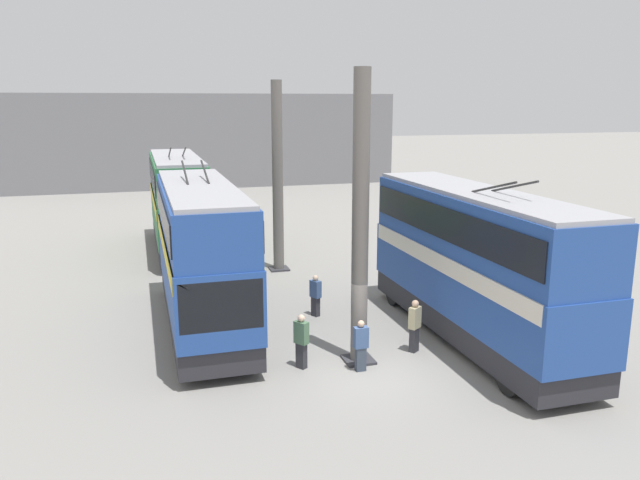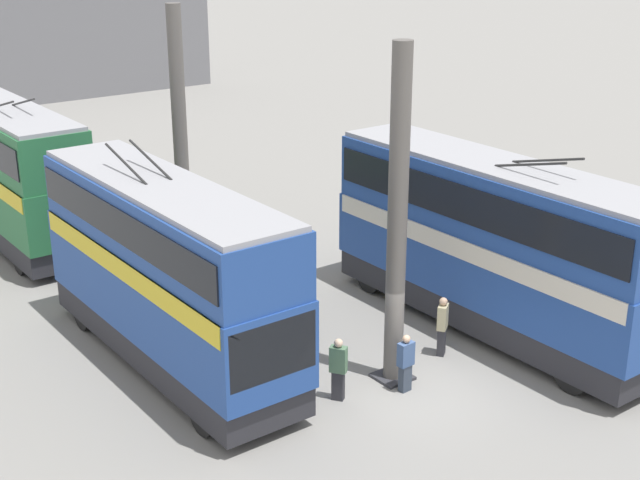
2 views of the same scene
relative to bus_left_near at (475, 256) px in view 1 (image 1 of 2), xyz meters
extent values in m
plane|color=gray|center=(-1.81, 4.24, -2.87)|extent=(240.00, 240.00, 0.00)
cube|color=slate|center=(40.03, 4.24, 1.39)|extent=(0.50, 36.00, 8.53)
cylinder|color=#605B56|center=(-0.64, 4.24, 1.52)|extent=(0.50, 0.50, 8.78)
cube|color=#333338|center=(-0.64, 4.24, -2.83)|extent=(0.90, 0.90, 0.08)
cylinder|color=#605B56|center=(10.52, 4.24, 1.52)|extent=(0.50, 0.50, 8.78)
cube|color=#333338|center=(10.52, 4.24, -2.83)|extent=(0.90, 0.90, 0.08)
cylinder|color=black|center=(4.10, -1.05, -2.34)|extent=(1.07, 0.30, 1.07)
cylinder|color=black|center=(4.10, 1.05, -2.34)|extent=(1.07, 0.30, 1.07)
cylinder|color=black|center=(-3.92, -1.05, -2.34)|extent=(1.07, 0.30, 1.07)
cylinder|color=black|center=(-3.92, 1.05, -2.34)|extent=(1.07, 0.30, 1.07)
cube|color=#28282D|center=(-0.01, 0.00, -2.18)|extent=(10.80, 2.45, 0.79)
cube|color=#234793|center=(-0.01, 0.00, -0.82)|extent=(11.02, 2.50, 1.93)
cube|color=silver|center=(-0.01, 0.00, -0.13)|extent=(10.69, 2.54, 0.55)
cube|color=#234793|center=(-0.01, 0.00, 1.09)|extent=(10.91, 2.43, 1.89)
cube|color=black|center=(-0.01, 0.00, 1.19)|extent=(10.58, 2.51, 1.04)
cube|color=#9E9EA3|center=(-0.01, 0.00, 2.11)|extent=(10.80, 2.25, 0.14)
cube|color=black|center=(5.44, 0.00, -0.63)|extent=(0.12, 2.30, 1.24)
cylinder|color=#282828|center=(-1.39, -0.35, 2.47)|extent=(2.35, 0.07, 0.65)
cylinder|color=#282828|center=(-1.39, 0.35, 2.47)|extent=(2.35, 0.07, 0.65)
cylinder|color=black|center=(-0.01, 7.43, -2.34)|extent=(1.07, 0.30, 1.07)
cylinder|color=black|center=(-0.01, 9.53, -2.34)|extent=(1.07, 0.30, 1.07)
cylinder|color=black|center=(7.04, 7.43, -2.34)|extent=(1.07, 0.30, 1.07)
cylinder|color=black|center=(7.04, 9.53, -2.34)|extent=(1.07, 0.30, 1.07)
cube|color=#28282D|center=(3.61, 8.48, -2.18)|extent=(9.85, 2.45, 0.79)
cube|color=#234793|center=(3.61, 8.48, -0.68)|extent=(10.05, 2.50, 2.21)
cube|color=yellow|center=(3.61, 8.48, 0.15)|extent=(9.75, 2.54, 0.55)
cube|color=#234793|center=(3.61, 8.48, 1.25)|extent=(9.95, 2.43, 1.66)
cube|color=black|center=(3.61, 8.48, 1.33)|extent=(9.65, 2.51, 0.91)
cube|color=#9E9EA3|center=(3.61, 8.48, 2.15)|extent=(9.85, 2.25, 0.14)
cube|color=black|center=(-1.35, 8.48, -0.46)|extent=(0.12, 2.30, 1.41)
cylinder|color=#282828|center=(4.87, 8.13, 2.51)|extent=(2.35, 0.07, 0.65)
cylinder|color=#282828|center=(4.87, 8.83, 2.51)|extent=(2.35, 0.07, 0.65)
cylinder|color=black|center=(19.54, 7.43, -2.35)|extent=(1.05, 0.30, 1.05)
cylinder|color=black|center=(19.54, 9.53, -2.35)|extent=(1.05, 0.30, 1.05)
cylinder|color=black|center=(12.35, 7.43, -2.35)|extent=(1.05, 0.30, 1.05)
cylinder|color=black|center=(12.35, 9.53, -2.35)|extent=(1.05, 0.30, 1.05)
cube|color=#28282D|center=(15.85, 8.48, -2.19)|extent=(9.99, 2.45, 0.79)
cube|color=#286B3D|center=(15.85, 8.48, -0.80)|extent=(10.19, 2.50, 2.01)
cube|color=yellow|center=(15.85, 8.48, -0.07)|extent=(9.89, 2.54, 0.55)
cube|color=#286B3D|center=(15.85, 8.48, 1.13)|extent=(10.09, 2.43, 1.84)
cube|color=black|center=(15.85, 8.48, 1.22)|extent=(9.79, 2.51, 1.01)
cube|color=#9E9EA3|center=(15.85, 8.48, 2.11)|extent=(9.99, 2.25, 0.14)
cube|color=black|center=(20.88, 8.48, -0.60)|extent=(0.12, 2.30, 1.28)
cylinder|color=#282828|center=(14.57, 8.13, 2.48)|extent=(2.35, 0.07, 0.65)
cylinder|color=#282828|center=(14.57, 8.83, 2.48)|extent=(2.35, 0.07, 0.65)
cube|color=#2D2D33|center=(3.72, 4.37, -2.51)|extent=(0.36, 0.31, 0.73)
cube|color=#3D5684|center=(3.72, 4.37, -1.83)|extent=(0.48, 0.40, 0.63)
sphere|color=beige|center=(3.72, 4.37, -1.41)|extent=(0.21, 0.21, 0.21)
cube|color=#2D2D33|center=(-0.44, 2.28, -2.47)|extent=(0.34, 0.36, 0.80)
cube|color=tan|center=(-0.44, 2.28, -1.73)|extent=(0.44, 0.48, 0.70)
sphere|color=tan|center=(-0.44, 2.28, -1.27)|extent=(0.23, 0.23, 0.23)
cube|color=#384251|center=(-1.32, 4.42, -2.51)|extent=(0.21, 0.31, 0.73)
cube|color=#3D5684|center=(-1.32, 4.42, -1.83)|extent=(0.26, 0.43, 0.63)
sphere|color=tan|center=(-1.32, 4.42, -1.41)|extent=(0.21, 0.21, 0.21)
cube|color=#2D2D33|center=(-0.64, 6.05, -2.48)|extent=(0.36, 0.34, 0.78)
cube|color=#4C7051|center=(-0.64, 6.05, -1.75)|extent=(0.48, 0.44, 0.68)
sphere|color=beige|center=(-0.64, 6.05, -1.30)|extent=(0.22, 0.22, 0.22)
cylinder|color=#235638|center=(10.47, 6.18, -2.42)|extent=(0.55, 0.55, 0.92)
cylinder|color=#235638|center=(10.47, 6.18, -2.42)|extent=(0.58, 0.58, 0.04)
camera|label=1|loc=(-17.54, 10.43, 4.95)|focal=35.00mm
camera|label=2|loc=(-16.12, 18.19, 8.63)|focal=50.00mm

